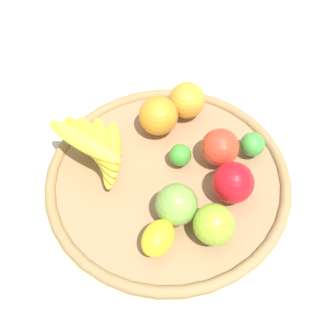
# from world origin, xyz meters

# --- Properties ---
(ground_plane) EXTENTS (2.40, 2.40, 0.00)m
(ground_plane) POSITION_xyz_m (0.00, 0.00, 0.00)
(ground_plane) COLOR #B7B79A
(ground_plane) RESTS_ON ground
(basket) EXTENTS (0.45, 0.45, 0.03)m
(basket) POSITION_xyz_m (0.00, 0.00, 0.02)
(basket) COLOR #977453
(basket) RESTS_ON ground_plane
(lemon_0) EXTENTS (0.07, 0.06, 0.05)m
(lemon_0) POSITION_xyz_m (0.12, 0.07, 0.06)
(lemon_0) COLOR yellow
(lemon_0) RESTS_ON basket
(orange_0) EXTENTS (0.11, 0.11, 0.07)m
(orange_0) POSITION_xyz_m (-0.07, -0.08, 0.07)
(orange_0) COLOR orange
(orange_0) RESTS_ON basket
(banana_bunch) EXTENTS (0.14, 0.16, 0.09)m
(banana_bunch) POSITION_xyz_m (0.06, -0.11, 0.08)
(banana_bunch) COLOR yellow
(banana_bunch) RESTS_ON basket
(apple_2) EXTENTS (0.08, 0.08, 0.07)m
(apple_2) POSITION_xyz_m (-0.09, 0.05, 0.07)
(apple_2) COLOR red
(apple_2) RESTS_ON basket
(lime_1) EXTENTS (0.05, 0.05, 0.05)m
(lime_1) POSITION_xyz_m (-0.14, 0.09, 0.06)
(lime_1) COLOR green
(lime_1) RESTS_ON basket
(lime_0) EXTENTS (0.04, 0.04, 0.04)m
(lime_0) POSITION_xyz_m (-0.04, -0.00, 0.05)
(lime_0) COLOR green
(lime_0) RESTS_ON basket
(orange_1) EXTENTS (0.07, 0.07, 0.07)m
(orange_1) POSITION_xyz_m (-0.14, -0.06, 0.07)
(orange_1) COLOR orange
(orange_1) RESTS_ON basket
(apple_1) EXTENTS (0.08, 0.08, 0.07)m
(apple_1) POSITION_xyz_m (-0.04, 0.11, 0.07)
(apple_1) COLOR red
(apple_1) RESTS_ON basket
(apple_0) EXTENTS (0.10, 0.10, 0.07)m
(apple_0) POSITION_xyz_m (0.06, 0.06, 0.07)
(apple_0) COLOR #77A345
(apple_0) RESTS_ON basket
(apple_3) EXTENTS (0.09, 0.09, 0.07)m
(apple_3) POSITION_xyz_m (0.05, 0.13, 0.07)
(apple_3) COLOR #8DB92F
(apple_3) RESTS_ON basket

